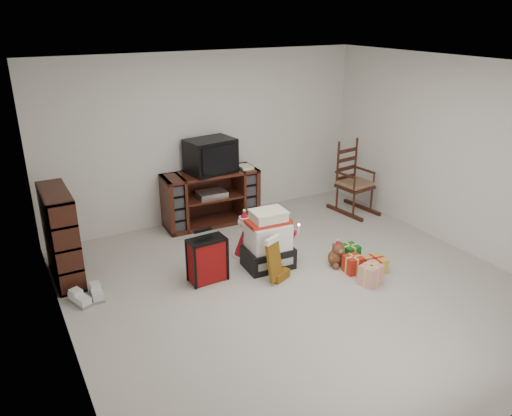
{
  "coord_description": "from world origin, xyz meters",
  "views": [
    {
      "loc": [
        -2.87,
        -4.22,
        3.03
      ],
      "look_at": [
        -0.21,
        0.6,
        0.83
      ],
      "focal_mm": 35.0,
      "sensor_mm": 36.0,
      "label": 1
    }
  ],
  "objects_px": {
    "sneaker_pair": "(88,296)",
    "rocking_chair": "(352,187)",
    "mrs_claus_figurine": "(245,239)",
    "santa_figurine": "(283,243)",
    "tv_stand": "(211,198)",
    "teddy_bear": "(336,255)",
    "bookshelf": "(61,237)",
    "gift_cluster": "(360,263)",
    "red_suitcase": "(207,260)",
    "gift_pile": "(268,243)",
    "crt_television": "(211,156)"
  },
  "relations": [
    {
      "from": "sneaker_pair",
      "to": "crt_television",
      "type": "distance_m",
      "value": 2.69
    },
    {
      "from": "tv_stand",
      "to": "gift_pile",
      "type": "distance_m",
      "value": 1.62
    },
    {
      "from": "gift_cluster",
      "to": "teddy_bear",
      "type": "bearing_deg",
      "value": 118.57
    },
    {
      "from": "bookshelf",
      "to": "rocking_chair",
      "type": "distance_m",
      "value": 4.41
    },
    {
      "from": "tv_stand",
      "to": "teddy_bear",
      "type": "height_order",
      "value": "tv_stand"
    },
    {
      "from": "bookshelf",
      "to": "teddy_bear",
      "type": "relative_size",
      "value": 3.55
    },
    {
      "from": "teddy_bear",
      "to": "gift_cluster",
      "type": "distance_m",
      "value": 0.33
    },
    {
      "from": "red_suitcase",
      "to": "gift_cluster",
      "type": "distance_m",
      "value": 1.88
    },
    {
      "from": "rocking_chair",
      "to": "santa_figurine",
      "type": "bearing_deg",
      "value": -160.43
    },
    {
      "from": "teddy_bear",
      "to": "crt_television",
      "type": "relative_size",
      "value": 0.43
    },
    {
      "from": "red_suitcase",
      "to": "mrs_claus_figurine",
      "type": "relative_size",
      "value": 1.0
    },
    {
      "from": "gift_cluster",
      "to": "gift_pile",
      "type": "bearing_deg",
      "value": 144.21
    },
    {
      "from": "red_suitcase",
      "to": "teddy_bear",
      "type": "distance_m",
      "value": 1.64
    },
    {
      "from": "santa_figurine",
      "to": "gift_cluster",
      "type": "distance_m",
      "value": 1.0
    },
    {
      "from": "bookshelf",
      "to": "gift_cluster",
      "type": "relative_size",
      "value": 1.39
    },
    {
      "from": "rocking_chair",
      "to": "red_suitcase",
      "type": "height_order",
      "value": "rocking_chair"
    },
    {
      "from": "sneaker_pair",
      "to": "gift_cluster",
      "type": "bearing_deg",
      "value": -28.53
    },
    {
      "from": "teddy_bear",
      "to": "santa_figurine",
      "type": "bearing_deg",
      "value": 141.37
    },
    {
      "from": "gift_cluster",
      "to": "rocking_chair",
      "type": "bearing_deg",
      "value": 54.21
    },
    {
      "from": "red_suitcase",
      "to": "crt_television",
      "type": "height_order",
      "value": "crt_television"
    },
    {
      "from": "tv_stand",
      "to": "teddy_bear",
      "type": "bearing_deg",
      "value": -64.96
    },
    {
      "from": "rocking_chair",
      "to": "santa_figurine",
      "type": "height_order",
      "value": "rocking_chair"
    },
    {
      "from": "red_suitcase",
      "to": "mrs_claus_figurine",
      "type": "xyz_separation_m",
      "value": [
        0.68,
        0.35,
        -0.03
      ]
    },
    {
      "from": "gift_cluster",
      "to": "crt_television",
      "type": "xyz_separation_m",
      "value": [
        -0.97,
        2.27,
        0.94
      ]
    },
    {
      "from": "gift_cluster",
      "to": "santa_figurine",
      "type": "bearing_deg",
      "value": 134.08
    },
    {
      "from": "teddy_bear",
      "to": "sneaker_pair",
      "type": "height_order",
      "value": "teddy_bear"
    },
    {
      "from": "gift_pile",
      "to": "teddy_bear",
      "type": "relative_size",
      "value": 2.37
    },
    {
      "from": "sneaker_pair",
      "to": "gift_pile",
      "type": "bearing_deg",
      "value": -18.8
    },
    {
      "from": "gift_pile",
      "to": "red_suitcase",
      "type": "relative_size",
      "value": 1.15
    },
    {
      "from": "bookshelf",
      "to": "gift_cluster",
      "type": "distance_m",
      "value": 3.61
    },
    {
      "from": "tv_stand",
      "to": "red_suitcase",
      "type": "xyz_separation_m",
      "value": [
        -0.75,
        -1.57,
        -0.13
      ]
    },
    {
      "from": "gift_pile",
      "to": "rocking_chair",
      "type": "bearing_deg",
      "value": 28.64
    },
    {
      "from": "sneaker_pair",
      "to": "bookshelf",
      "type": "bearing_deg",
      "value": 88.97
    },
    {
      "from": "bookshelf",
      "to": "sneaker_pair",
      "type": "relative_size",
      "value": 2.91
    },
    {
      "from": "teddy_bear",
      "to": "santa_figurine",
      "type": "xyz_separation_m",
      "value": [
        -0.54,
        0.43,
        0.12
      ]
    },
    {
      "from": "rocking_chair",
      "to": "gift_cluster",
      "type": "xyz_separation_m",
      "value": [
        -1.2,
        -1.66,
        -0.28
      ]
    },
    {
      "from": "red_suitcase",
      "to": "santa_figurine",
      "type": "distance_m",
      "value": 1.05
    },
    {
      "from": "gift_pile",
      "to": "bookshelf",
      "type": "bearing_deg",
      "value": 161.33
    },
    {
      "from": "mrs_claus_figurine",
      "to": "sneaker_pair",
      "type": "xyz_separation_m",
      "value": [
        -2.03,
        -0.12,
        -0.2
      ]
    },
    {
      "from": "sneaker_pair",
      "to": "rocking_chair",
      "type": "bearing_deg",
      "value": -1.99
    },
    {
      "from": "sneaker_pair",
      "to": "crt_television",
      "type": "xyz_separation_m",
      "value": [
        2.12,
        1.33,
        1.0
      ]
    },
    {
      "from": "rocking_chair",
      "to": "gift_cluster",
      "type": "distance_m",
      "value": 2.07
    },
    {
      "from": "tv_stand",
      "to": "santa_figurine",
      "type": "xyz_separation_m",
      "value": [
        0.29,
        -1.57,
        -0.15
      ]
    },
    {
      "from": "gift_cluster",
      "to": "bookshelf",
      "type": "bearing_deg",
      "value": 153.43
    },
    {
      "from": "red_suitcase",
      "to": "sneaker_pair",
      "type": "bearing_deg",
      "value": 167.45
    },
    {
      "from": "sneaker_pair",
      "to": "crt_television",
      "type": "height_order",
      "value": "crt_television"
    },
    {
      "from": "rocking_chair",
      "to": "mrs_claus_figurine",
      "type": "height_order",
      "value": "rocking_chair"
    },
    {
      "from": "tv_stand",
      "to": "red_suitcase",
      "type": "height_order",
      "value": "tv_stand"
    },
    {
      "from": "santa_figurine",
      "to": "sneaker_pair",
      "type": "bearing_deg",
      "value": 174.41
    },
    {
      "from": "gift_pile",
      "to": "gift_cluster",
      "type": "bearing_deg",
      "value": -32.16
    }
  ]
}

